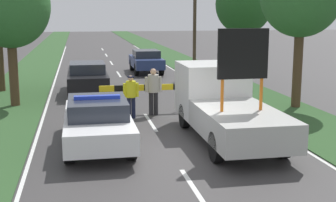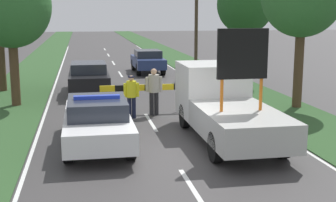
{
  "view_description": "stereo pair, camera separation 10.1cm",
  "coord_description": "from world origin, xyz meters",
  "px_view_note": "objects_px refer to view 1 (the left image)",
  "views": [
    {
      "loc": [
        -2.44,
        -12.55,
        3.93
      ],
      "look_at": [
        0.31,
        1.84,
        1.1
      ],
      "focal_mm": 50.0,
      "sensor_mm": 36.0,
      "label": 1
    },
    {
      "loc": [
        -2.35,
        -12.57,
        3.93
      ],
      "look_at": [
        0.31,
        1.84,
        1.1
      ],
      "focal_mm": 50.0,
      "sensor_mm": 36.0,
      "label": 2
    }
  ],
  "objects_px": {
    "traffic_cone_centre_front": "(200,101)",
    "police_car": "(98,121)",
    "queued_car_sedan_black": "(88,77)",
    "utility_pole": "(195,8)",
    "queued_car_hatch_blue": "(146,61)",
    "traffic_cone_near_police": "(71,117)",
    "work_truck": "(223,103)",
    "road_barrier": "(144,89)",
    "pedestrian_civilian": "(153,88)",
    "roadside_tree_near_right": "(244,5)",
    "roadside_tree_mid_right": "(9,6)",
    "police_officer": "(131,93)"
  },
  "relations": [
    {
      "from": "traffic_cone_centre_front",
      "to": "police_car",
      "type": "bearing_deg",
      "value": -131.3
    },
    {
      "from": "queued_car_sedan_black",
      "to": "utility_pole",
      "type": "relative_size",
      "value": 0.58
    },
    {
      "from": "police_car",
      "to": "queued_car_hatch_blue",
      "type": "relative_size",
      "value": 1.16
    },
    {
      "from": "traffic_cone_near_police",
      "to": "traffic_cone_centre_front",
      "type": "bearing_deg",
      "value": 20.84
    },
    {
      "from": "work_truck",
      "to": "road_barrier",
      "type": "distance_m",
      "value": 4.48
    },
    {
      "from": "pedestrian_civilian",
      "to": "roadside_tree_near_right",
      "type": "relative_size",
      "value": 0.31
    },
    {
      "from": "traffic_cone_near_police",
      "to": "queued_car_sedan_black",
      "type": "xyz_separation_m",
      "value": [
        0.72,
        6.22,
        0.54
      ]
    },
    {
      "from": "pedestrian_civilian",
      "to": "traffic_cone_near_police",
      "type": "height_order",
      "value": "pedestrian_civilian"
    },
    {
      "from": "road_barrier",
      "to": "roadside_tree_mid_right",
      "type": "relative_size",
      "value": 0.59
    },
    {
      "from": "police_officer",
      "to": "traffic_cone_centre_front",
      "type": "bearing_deg",
      "value": -157.76
    },
    {
      "from": "pedestrian_civilian",
      "to": "roadside_tree_mid_right",
      "type": "distance_m",
      "value": 6.84
    },
    {
      "from": "road_barrier",
      "to": "pedestrian_civilian",
      "type": "height_order",
      "value": "pedestrian_civilian"
    },
    {
      "from": "traffic_cone_centre_front",
      "to": "utility_pole",
      "type": "height_order",
      "value": "utility_pole"
    },
    {
      "from": "police_car",
      "to": "work_truck",
      "type": "height_order",
      "value": "work_truck"
    },
    {
      "from": "work_truck",
      "to": "traffic_cone_centre_front",
      "type": "distance_m",
      "value": 4.83
    },
    {
      "from": "work_truck",
      "to": "pedestrian_civilian",
      "type": "height_order",
      "value": "work_truck"
    },
    {
      "from": "traffic_cone_near_police",
      "to": "utility_pole",
      "type": "bearing_deg",
      "value": 56.25
    },
    {
      "from": "road_barrier",
      "to": "utility_pole",
      "type": "relative_size",
      "value": 0.43
    },
    {
      "from": "pedestrian_civilian",
      "to": "roadside_tree_mid_right",
      "type": "height_order",
      "value": "roadside_tree_mid_right"
    },
    {
      "from": "pedestrian_civilian",
      "to": "traffic_cone_centre_front",
      "type": "bearing_deg",
      "value": 12.82
    },
    {
      "from": "road_barrier",
      "to": "utility_pole",
      "type": "bearing_deg",
      "value": 66.11
    },
    {
      "from": "road_barrier",
      "to": "queued_car_hatch_blue",
      "type": "distance_m",
      "value": 12.07
    },
    {
      "from": "police_car",
      "to": "police_officer",
      "type": "relative_size",
      "value": 3.07
    },
    {
      "from": "pedestrian_civilian",
      "to": "queued_car_sedan_black",
      "type": "distance_m",
      "value": 5.95
    },
    {
      "from": "work_truck",
      "to": "roadside_tree_mid_right",
      "type": "xyz_separation_m",
      "value": [
        -7.1,
        6.32,
        3.03
      ]
    },
    {
      "from": "queued_car_hatch_blue",
      "to": "roadside_tree_mid_right",
      "type": "relative_size",
      "value": 0.72
    },
    {
      "from": "traffic_cone_centre_front",
      "to": "queued_car_hatch_blue",
      "type": "distance_m",
      "value": 11.25
    },
    {
      "from": "pedestrian_civilian",
      "to": "queued_car_hatch_blue",
      "type": "height_order",
      "value": "pedestrian_civilian"
    },
    {
      "from": "work_truck",
      "to": "roadside_tree_mid_right",
      "type": "height_order",
      "value": "roadside_tree_mid_right"
    },
    {
      "from": "traffic_cone_centre_front",
      "to": "queued_car_hatch_blue",
      "type": "bearing_deg",
      "value": 93.25
    },
    {
      "from": "queued_car_hatch_blue",
      "to": "utility_pole",
      "type": "xyz_separation_m",
      "value": [
        2.58,
        -2.48,
        3.33
      ]
    },
    {
      "from": "pedestrian_civilian",
      "to": "utility_pole",
      "type": "bearing_deg",
      "value": 50.73
    },
    {
      "from": "traffic_cone_near_police",
      "to": "traffic_cone_centre_front",
      "type": "distance_m",
      "value": 5.6
    },
    {
      "from": "police_car",
      "to": "utility_pole",
      "type": "bearing_deg",
      "value": 69.89
    },
    {
      "from": "pedestrian_civilian",
      "to": "traffic_cone_near_police",
      "type": "xyz_separation_m",
      "value": [
        -3.09,
        -0.76,
        -0.81
      ]
    },
    {
      "from": "police_car",
      "to": "queued_car_sedan_black",
      "type": "bearing_deg",
      "value": 95.25
    },
    {
      "from": "roadside_tree_mid_right",
      "to": "traffic_cone_near_police",
      "type": "bearing_deg",
      "value": -56.76
    },
    {
      "from": "queued_car_sedan_black",
      "to": "work_truck",
      "type": "bearing_deg",
      "value": 114.25
    },
    {
      "from": "road_barrier",
      "to": "traffic_cone_near_police",
      "type": "distance_m",
      "value": 3.15
    },
    {
      "from": "road_barrier",
      "to": "police_officer",
      "type": "distance_m",
      "value": 1.12
    },
    {
      "from": "road_barrier",
      "to": "traffic_cone_centre_front",
      "type": "relative_size",
      "value": 7.06
    },
    {
      "from": "police_officer",
      "to": "traffic_cone_centre_front",
      "type": "distance_m",
      "value": 3.54
    },
    {
      "from": "queued_car_sedan_black",
      "to": "roadside_tree_near_right",
      "type": "relative_size",
      "value": 0.79
    },
    {
      "from": "traffic_cone_near_police",
      "to": "roadside_tree_near_right",
      "type": "height_order",
      "value": "roadside_tree_near_right"
    },
    {
      "from": "pedestrian_civilian",
      "to": "traffic_cone_near_police",
      "type": "bearing_deg",
      "value": 176.89
    },
    {
      "from": "queued_car_sedan_black",
      "to": "roadside_tree_near_right",
      "type": "xyz_separation_m",
      "value": [
        8.36,
        1.4,
        3.46
      ]
    },
    {
      "from": "queued_car_sedan_black",
      "to": "roadside_tree_near_right",
      "type": "height_order",
      "value": "roadside_tree_near_right"
    },
    {
      "from": "work_truck",
      "to": "queued_car_hatch_blue",
      "type": "relative_size",
      "value": 1.41
    },
    {
      "from": "pedestrian_civilian",
      "to": "utility_pole",
      "type": "height_order",
      "value": "utility_pole"
    },
    {
      "from": "traffic_cone_centre_front",
      "to": "work_truck",
      "type": "bearing_deg",
      "value": -95.76
    }
  ]
}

